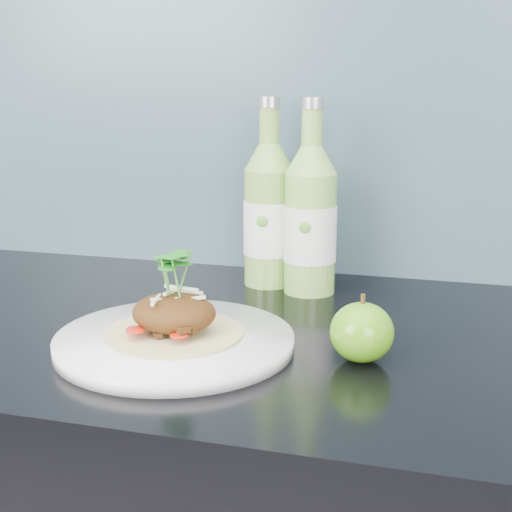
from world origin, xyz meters
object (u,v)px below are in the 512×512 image
object	(u,v)px
green_apple	(362,332)
cider_bottle_right	(310,221)
dinner_plate	(175,341)
cider_bottle_left	(269,215)

from	to	relation	value
green_apple	cider_bottle_right	world-z (taller)	cider_bottle_right
dinner_plate	cider_bottle_left	xyz separation A→B (m)	(0.03, 0.29, 0.10)
dinner_plate	cider_bottle_left	distance (m)	0.31
green_apple	cider_bottle_right	size ratio (longest dim) A/B	0.30
green_apple	cider_bottle_left	xyz separation A→B (m)	(-0.18, 0.27, 0.07)
green_apple	cider_bottle_left	size ratio (longest dim) A/B	0.30
cider_bottle_left	cider_bottle_right	bearing A→B (deg)	-34.62
dinner_plate	cider_bottle_right	xyz separation A→B (m)	(0.10, 0.27, 0.10)
cider_bottle_left	green_apple	bearing A→B (deg)	-70.81
dinner_plate	cider_bottle_right	distance (m)	0.30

